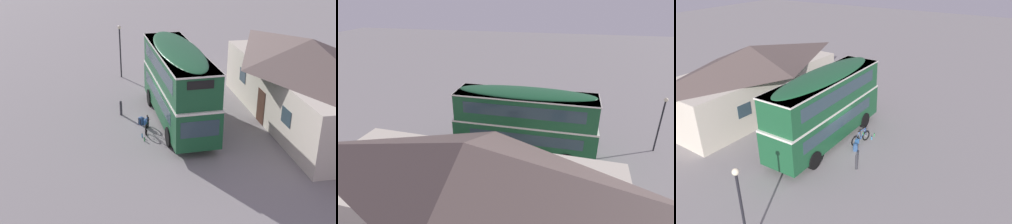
% 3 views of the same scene
% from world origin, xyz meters
% --- Properties ---
extents(ground_plane, '(120.00, 120.00, 0.00)m').
position_xyz_m(ground_plane, '(0.00, 0.00, 0.00)').
color(ground_plane, gray).
extents(double_decker_bus, '(9.77, 2.81, 4.79)m').
position_xyz_m(double_decker_bus, '(0.32, 0.58, 2.64)').
color(double_decker_bus, black).
rests_on(double_decker_bus, ground).
extents(touring_bicycle, '(1.66, 0.63, 0.99)m').
position_xyz_m(touring_bicycle, '(1.11, -1.51, 0.37)').
color(touring_bicycle, black).
rests_on(touring_bicycle, ground).
extents(backpack_on_ground, '(0.38, 0.38, 0.50)m').
position_xyz_m(backpack_on_ground, '(0.18, -1.67, 0.26)').
color(backpack_on_ground, '#2D4C7A').
rests_on(backpack_on_ground, ground).
extents(water_bottle_green_metal, '(0.07, 0.07, 0.24)m').
position_xyz_m(water_bottle_green_metal, '(2.44, -1.91, 0.11)').
color(water_bottle_green_metal, green).
rests_on(water_bottle_green_metal, ground).
extents(water_bottle_blue_sports, '(0.07, 0.07, 0.25)m').
position_xyz_m(water_bottle_blue_sports, '(1.94, -1.96, 0.12)').
color(water_bottle_blue_sports, '#338CBF').
rests_on(water_bottle_blue_sports, ground).
extents(pub_building, '(14.50, 6.88, 5.13)m').
position_xyz_m(pub_building, '(1.75, 8.36, 2.62)').
color(pub_building, beige).
rests_on(pub_building, ground).
extents(street_lamp, '(0.28, 0.28, 4.16)m').
position_xyz_m(street_lamp, '(-8.97, -1.64, 2.61)').
color(street_lamp, black).
rests_on(street_lamp, ground).
extents(kerb_bollard, '(0.16, 0.16, 0.97)m').
position_xyz_m(kerb_bollard, '(-1.53, -2.69, 0.50)').
color(kerb_bollard, '#333338').
rests_on(kerb_bollard, ground).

